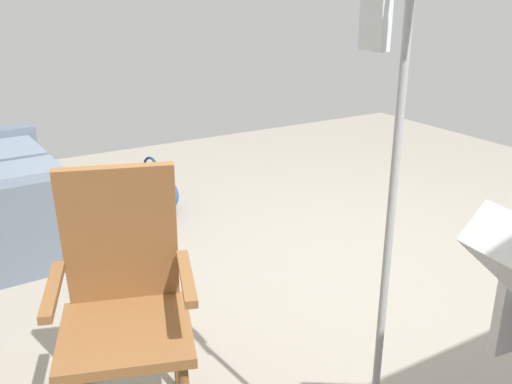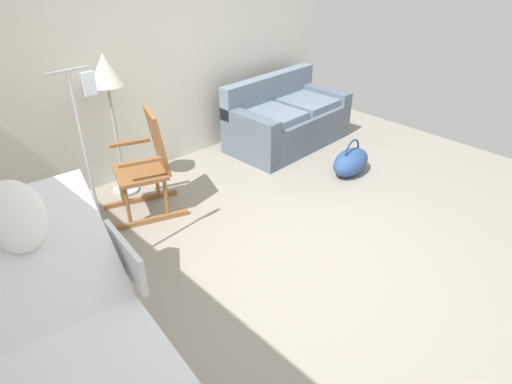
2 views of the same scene
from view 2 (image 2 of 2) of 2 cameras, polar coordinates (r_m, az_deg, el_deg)
The scene contains 8 objects.
ground_plane at distance 3.94m, azimuth 5.93°, elevation -8.31°, with size 6.70×6.70×0.00m, color gray.
back_wall at distance 5.09m, azimuth -14.90°, elevation 17.02°, with size 5.56×0.10×2.70m, color silver.
hospital_bed at distance 2.94m, azimuth -22.42°, elevation -19.34°, with size 1.17×2.14×1.21m.
couch at distance 5.88m, azimuth 3.92°, elevation 9.05°, with size 1.64×0.92×0.85m.
rocking_chair at distance 4.41m, azimuth -13.78°, elevation 3.27°, with size 0.87×0.69×1.05m.
floor_lamp at distance 4.59m, azimuth -18.60°, elevation 13.47°, with size 0.34×0.34×1.48m.
duffel_bag at distance 5.25m, azimuth 12.06°, elevation 3.83°, with size 0.59×0.38×0.43m.
iv_pole at distance 3.83m, azimuth -18.60°, elevation -6.64°, with size 0.44×0.44×1.69m.
Camera 2 is at (-2.38, -1.94, 2.47)m, focal length 31.18 mm.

